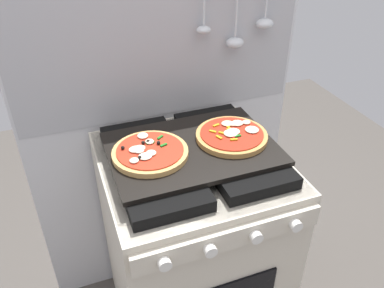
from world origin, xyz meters
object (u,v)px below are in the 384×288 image
(pizza_left, at_px, (149,151))
(pizza_right, at_px, (232,135))
(baking_tray, at_px, (192,149))
(stove, at_px, (192,245))

(pizza_left, xyz_separation_m, pizza_right, (0.29, -0.00, 0.00))
(pizza_left, bearing_deg, baking_tray, -1.97)
(pizza_left, height_order, pizza_right, pizza_left)
(stove, distance_m, pizza_left, 0.50)
(stove, bearing_deg, pizza_right, 1.68)
(stove, bearing_deg, pizza_left, 177.37)
(baking_tray, bearing_deg, pizza_left, 178.03)
(stove, relative_size, pizza_left, 3.74)
(stove, distance_m, baking_tray, 0.46)
(stove, distance_m, pizza_right, 0.50)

